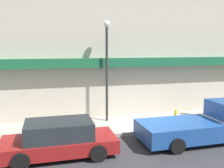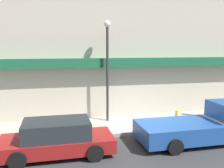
{
  "view_description": "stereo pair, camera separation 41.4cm",
  "coord_description": "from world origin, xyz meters",
  "px_view_note": "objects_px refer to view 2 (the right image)",
  "views": [
    {
      "loc": [
        -4.74,
        -10.86,
        4.18
      ],
      "look_at": [
        -1.49,
        1.24,
        2.38
      ],
      "focal_mm": 40.0,
      "sensor_mm": 36.0,
      "label": 1
    },
    {
      "loc": [
        -4.33,
        -10.96,
        4.18
      ],
      "look_at": [
        -1.49,
        1.24,
        2.38
      ],
      "focal_mm": 40.0,
      "sensor_mm": 36.0,
      "label": 2
    }
  ],
  "objects_px": {
    "fire_hydrant": "(177,117)",
    "street_lamp": "(107,59)",
    "pickup_truck": "(209,125)",
    "parked_car": "(57,138)"
  },
  "relations": [
    {
      "from": "street_lamp",
      "to": "fire_hydrant",
      "type": "bearing_deg",
      "value": -20.7
    },
    {
      "from": "fire_hydrant",
      "to": "street_lamp",
      "type": "bearing_deg",
      "value": 159.3
    },
    {
      "from": "pickup_truck",
      "to": "fire_hydrant",
      "type": "height_order",
      "value": "pickup_truck"
    },
    {
      "from": "street_lamp",
      "to": "pickup_truck",
      "type": "bearing_deg",
      "value": -42.27
    },
    {
      "from": "pickup_truck",
      "to": "fire_hydrant",
      "type": "bearing_deg",
      "value": 100.76
    },
    {
      "from": "parked_car",
      "to": "fire_hydrant",
      "type": "bearing_deg",
      "value": 20.3
    },
    {
      "from": "fire_hydrant",
      "to": "pickup_truck",
      "type": "bearing_deg",
      "value": -78.99
    },
    {
      "from": "pickup_truck",
      "to": "fire_hydrant",
      "type": "xyz_separation_m",
      "value": [
        -0.44,
        2.26,
        -0.21
      ]
    },
    {
      "from": "parked_car",
      "to": "fire_hydrant",
      "type": "height_order",
      "value": "parked_car"
    },
    {
      "from": "street_lamp",
      "to": "parked_car",
      "type": "bearing_deg",
      "value": -127.98
    }
  ]
}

